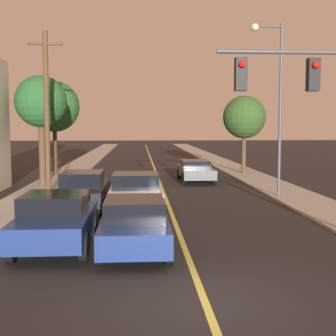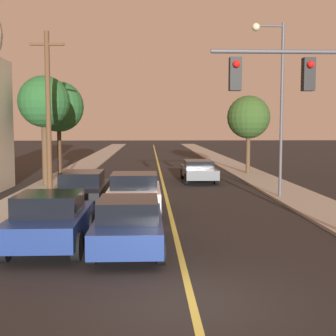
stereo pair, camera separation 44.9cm
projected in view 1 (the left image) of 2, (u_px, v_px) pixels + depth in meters
The scene contains 15 objects.
ground_plane at pixel (205, 302), 9.11m from camera, with size 200.00×200.00×0.00m, color black.
road_surface at pixel (152, 161), 44.89m from camera, with size 9.92×80.00×0.01m.
sidewalk_left at pixel (87, 161), 44.49m from camera, with size 2.50×80.00×0.12m.
sidewalk_right at pixel (216, 160), 45.27m from camera, with size 2.50×80.00×0.12m.
car_near_lane_front at pixel (135, 224), 12.86m from camera, with size 1.94×4.51×1.46m.
car_near_lane_second at pixel (136, 193), 17.99m from camera, with size 2.09×4.09×1.62m.
car_outer_lane_front at pixel (56, 220), 12.92m from camera, with size 2.02×4.14×1.58m.
car_outer_lane_second at pixel (83, 189), 19.35m from camera, with size 1.97×4.90×1.55m.
car_far_oncoming at pixel (195, 170), 28.80m from camera, with size 2.01×4.90×1.30m.
traffic_signal_mast at pixel (322, 101), 12.99m from camera, with size 4.59×0.42×5.57m.
streetlamp_right at pixel (274, 89), 21.57m from camera, with size 1.51×0.36×7.96m.
utility_pole_left at pixel (47, 111), 21.89m from camera, with size 1.60×0.24×7.69m.
tree_left_near at pixel (41, 102), 25.70m from camera, with size 2.86×2.86×6.07m.
tree_left_far at pixel (54, 107), 31.36m from camera, with size 3.40×3.40×6.29m.
tree_right_near at pixel (244, 117), 32.53m from camera, with size 2.98×2.98×5.39m.
Camera 1 is at (-1.28, -8.77, 3.43)m, focal length 50.00 mm.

